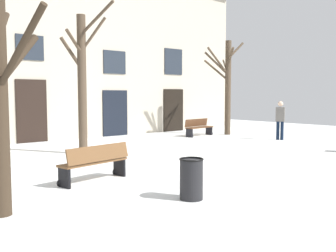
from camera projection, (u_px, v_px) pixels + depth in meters
ground_plane at (202, 161)px, 11.52m from camera, size 31.91×31.91×0.00m
building_facade at (76, 48)px, 17.35m from camera, size 19.95×0.60×8.16m
tree_right_of_center at (82, 79)px, 12.77m from camera, size 1.46×1.73×4.93m
tree_center at (227, 83)px, 19.10m from camera, size 2.33×1.78×4.69m
litter_bin at (191, 179)px, 7.30m from camera, size 0.47×0.47×0.80m
bench_facing_shops at (199, 127)px, 18.62m from camera, size 1.72×0.66×0.83m
bench_by_litter_bin at (95, 162)px, 8.78m from camera, size 1.80×0.75×0.86m
person_crossing_plaza at (280, 118)px, 16.95m from camera, size 0.37×0.44×1.72m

